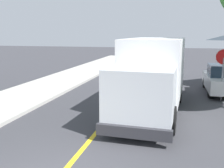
{
  "coord_description": "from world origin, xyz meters",
  "views": [
    {
      "loc": [
        2.69,
        -4.89,
        3.45
      ],
      "look_at": [
        0.1,
        5.61,
        1.4
      ],
      "focal_mm": 43.39,
      "sensor_mm": 36.0,
      "label": 1
    }
  ],
  "objects_px": {
    "parked_car_near": "(163,75)",
    "parked_car_mid": "(167,63)",
    "box_truck": "(153,72)",
    "parked_van_across": "(222,80)",
    "stop_sign": "(223,65)"
  },
  "relations": [
    {
      "from": "parked_car_near",
      "to": "parked_car_mid",
      "type": "distance_m",
      "value": 7.15
    },
    {
      "from": "parked_car_near",
      "to": "parked_van_across",
      "type": "bearing_deg",
      "value": -17.96
    },
    {
      "from": "parked_car_mid",
      "to": "box_truck",
      "type": "bearing_deg",
      "value": -90.51
    },
    {
      "from": "parked_car_near",
      "to": "parked_van_across",
      "type": "distance_m",
      "value": 3.59
    },
    {
      "from": "parked_car_near",
      "to": "parked_car_mid",
      "type": "bearing_deg",
      "value": 90.4
    },
    {
      "from": "parked_car_mid",
      "to": "stop_sign",
      "type": "distance_m",
      "value": 10.6
    },
    {
      "from": "parked_van_across",
      "to": "stop_sign",
      "type": "bearing_deg",
      "value": -99.08
    },
    {
      "from": "parked_van_across",
      "to": "parked_car_mid",
      "type": "bearing_deg",
      "value": 112.75
    },
    {
      "from": "parked_car_mid",
      "to": "parked_van_across",
      "type": "distance_m",
      "value": 8.96
    },
    {
      "from": "box_truck",
      "to": "parked_van_across",
      "type": "relative_size",
      "value": 1.65
    },
    {
      "from": "parked_car_mid",
      "to": "parked_van_across",
      "type": "height_order",
      "value": "same"
    },
    {
      "from": "parked_van_across",
      "to": "stop_sign",
      "type": "relative_size",
      "value": 1.67
    },
    {
      "from": "box_truck",
      "to": "parked_car_mid",
      "type": "height_order",
      "value": "box_truck"
    },
    {
      "from": "parked_car_near",
      "to": "box_truck",
      "type": "bearing_deg",
      "value": -91.63
    },
    {
      "from": "parked_car_near",
      "to": "parked_van_across",
      "type": "height_order",
      "value": "same"
    }
  ]
}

